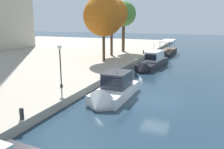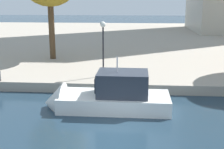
{
  "view_description": "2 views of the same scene",
  "coord_description": "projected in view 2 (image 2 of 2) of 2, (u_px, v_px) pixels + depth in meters",
  "views": [
    {
      "loc": [
        -20.36,
        -3.95,
        7.25
      ],
      "look_at": [
        1.94,
        5.13,
        1.66
      ],
      "focal_mm": 37.55,
      "sensor_mm": 36.0,
      "label": 1
    },
    {
      "loc": [
        0.97,
        -13.77,
        6.67
      ],
      "look_at": [
        -0.66,
        7.8,
        1.22
      ],
      "focal_mm": 48.65,
      "sensor_mm": 36.0,
      "label": 2
    }
  ],
  "objects": [
    {
      "name": "motor_yacht_2",
      "position": [
        104.0,
        99.0,
        18.72
      ],
      "size": [
        7.78,
        2.86,
        4.37
      ],
      "rotation": [
        0.0,
        0.0,
        3.13
      ],
      "color": "silver",
      "rests_on": "ground_plane"
    },
    {
      "name": "dock_promenade",
      "position": [
        129.0,
        39.0,
        48.21
      ],
      "size": [
        120.0,
        55.0,
        0.72
      ],
      "primitive_type": "cube",
      "color": "#A39989",
      "rests_on": "ground_plane"
    },
    {
      "name": "lamp_post",
      "position": [
        103.0,
        41.0,
        23.17
      ],
      "size": [
        0.44,
        0.44,
        4.25
      ],
      "color": "black",
      "rests_on": "dock_promenade"
    },
    {
      "name": "ground_plane",
      "position": [
        113.0,
        137.0,
        15.02
      ],
      "size": [
        220.0,
        220.0,
        0.0
      ],
      "primitive_type": "plane",
      "color": "#1E3342"
    }
  ]
}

